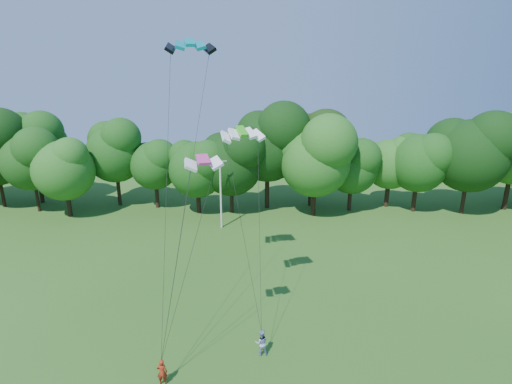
{
  "coord_description": "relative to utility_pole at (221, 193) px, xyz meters",
  "views": [
    {
      "loc": [
        0.94,
        -11.8,
        17.13
      ],
      "look_at": [
        0.89,
        13.0,
        9.46
      ],
      "focal_mm": 28.0,
      "sensor_mm": 36.0,
      "label": 1
    }
  ],
  "objects": [
    {
      "name": "utility_pole",
      "position": [
        0.0,
        0.0,
        0.0
      ],
      "size": [
        1.46,
        0.7,
        7.83
      ],
      "rotation": [
        0.0,
        0.0,
        0.42
      ],
      "color": "silver",
      "rests_on": "ground"
    },
    {
      "name": "kite_flyer_left",
      "position": [
        -1.37,
        -23.36,
        -3.22
      ],
      "size": [
        0.6,
        0.4,
        1.62
      ],
      "primitive_type": "imported",
      "rotation": [
        0.0,
        0.0,
        3.16
      ],
      "color": "#A52815",
      "rests_on": "ground"
    },
    {
      "name": "kite_flyer_right",
      "position": [
        4.26,
        -20.86,
        -3.18
      ],
      "size": [
        0.88,
        0.72,
        1.7
      ],
      "primitive_type": "imported",
      "rotation": [
        0.0,
        0.0,
        3.23
      ],
      "color": "#95A8CF",
      "rests_on": "ground"
    },
    {
      "name": "kite_teal",
      "position": [
        -0.35,
        -14.52,
        14.71
      ],
      "size": [
        3.35,
        2.08,
        0.62
      ],
      "rotation": [
        0.0,
        0.0,
        0.23
      ],
      "color": "#048393",
      "rests_on": "ground"
    },
    {
      "name": "kite_green",
      "position": [
        3.02,
        -16.46,
        9.31
      ],
      "size": [
        2.95,
        2.09,
        0.6
      ],
      "rotation": [
        0.0,
        0.0,
        0.37
      ],
      "color": "green",
      "rests_on": "ground"
    },
    {
      "name": "kite_pink",
      "position": [
        1.12,
        -21.21,
        8.52
      ],
      "size": [
        2.18,
        1.53,
        0.44
      ],
      "rotation": [
        0.0,
        0.0,
        0.32
      ],
      "color": "#D03A8C",
      "rests_on": "ground"
    },
    {
      "name": "tree_back_west",
      "position": [
        -23.39,
        5.38,
        2.95
      ],
      "size": [
        7.69,
        7.69,
        11.19
      ],
      "color": "#331D14",
      "rests_on": "ground"
    },
    {
      "name": "tree_back_center",
      "position": [
        10.84,
        7.65,
        4.79
      ],
      "size": [
        9.72,
        9.72,
        14.14
      ],
      "color": "black",
      "rests_on": "ground"
    }
  ]
}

